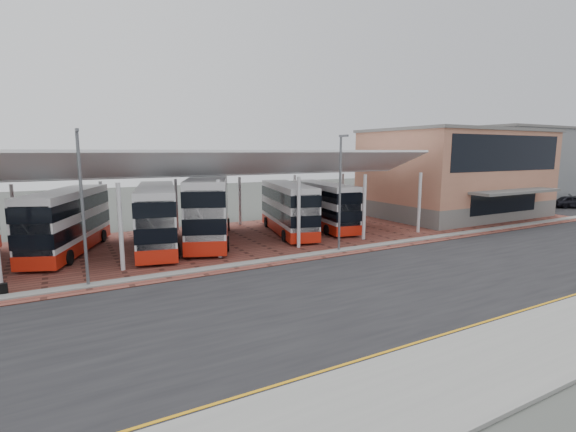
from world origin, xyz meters
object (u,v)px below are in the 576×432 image
object	(u,v)px
terminal	(456,173)
bus_2	(157,218)
bus_5	(324,206)
bus_3	(209,209)
bus_1	(68,222)
bus_4	(288,209)
carpark_car_a	(573,202)

from	to	relation	value
terminal	bus_2	size ratio (longest dim) A/B	1.65
bus_2	bus_5	size ratio (longest dim) A/B	1.09
bus_2	bus_3	world-z (taller)	bus_3
bus_3	bus_5	distance (m)	10.84
terminal	bus_1	world-z (taller)	terminal
bus_5	bus_4	bearing A→B (deg)	-162.51
bus_3	bus_4	bearing A→B (deg)	18.06
bus_5	bus_1	bearing A→B (deg)	-172.48
bus_3	bus_4	world-z (taller)	bus_3
terminal	bus_4	bearing A→B (deg)	-179.01
carpark_car_a	bus_3	bearing A→B (deg)	120.94
bus_1	bus_3	bearing A→B (deg)	17.17
terminal	carpark_car_a	world-z (taller)	terminal
bus_2	bus_5	xyz separation A→B (m)	(14.92, 0.88, -0.19)
terminal	carpark_car_a	bearing A→B (deg)	-11.59
bus_2	carpark_car_a	world-z (taller)	bus_2
terminal	bus_3	size ratio (longest dim) A/B	1.50
bus_1	terminal	bearing A→B (deg)	20.62
bus_1	bus_5	size ratio (longest dim) A/B	1.04
bus_4	carpark_car_a	size ratio (longest dim) A/B	2.36
terminal	carpark_car_a	xyz separation A→B (m)	(17.19, -3.52, -3.82)
bus_2	terminal	bearing A→B (deg)	13.82
bus_3	bus_5	bearing A→B (deg)	22.40
bus_1	carpark_car_a	world-z (taller)	bus_1
bus_2	bus_3	size ratio (longest dim) A/B	0.91
bus_3	carpark_car_a	size ratio (longest dim) A/B	2.77
bus_5	carpark_car_a	xyz separation A→B (m)	(34.23, -3.75, -1.26)
bus_5	bus_2	bearing A→B (deg)	-167.44
bus_4	bus_2	bearing A→B (deg)	-164.73
terminal	bus_5	xyz separation A→B (m)	(-17.04, 0.23, -2.56)
bus_1	bus_3	distance (m)	9.77
bus_1	bus_2	xyz separation A→B (m)	(5.64, -1.48, 0.08)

